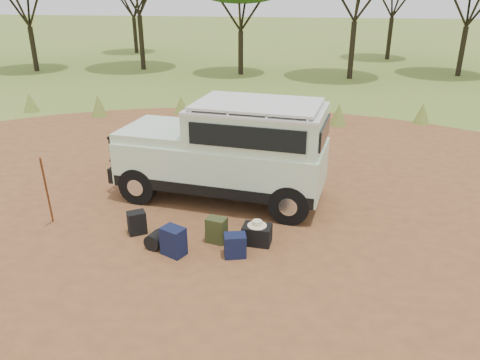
# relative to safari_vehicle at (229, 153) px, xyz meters

# --- Properties ---
(ground) EXTENTS (140.00, 140.00, 0.00)m
(ground) POSITION_rel_safari_vehicle_xyz_m (-0.20, -1.67, -1.13)
(ground) COLOR olive
(ground) RESTS_ON ground
(dirt_clearing) EXTENTS (23.00, 23.00, 0.01)m
(dirt_clearing) POSITION_rel_safari_vehicle_xyz_m (-0.20, -1.67, -1.12)
(dirt_clearing) COLOR brown
(dirt_clearing) RESTS_ON ground
(grass_fringe) EXTENTS (36.60, 1.60, 0.90)m
(grass_fringe) POSITION_rel_safari_vehicle_xyz_m (-0.08, 7.00, -0.73)
(grass_fringe) COLOR olive
(grass_fringe) RESTS_ON ground
(safari_vehicle) EXTENTS (5.02, 2.54, 2.34)m
(safari_vehicle) POSITION_rel_safari_vehicle_xyz_m (0.00, 0.00, 0.00)
(safari_vehicle) COLOR silver
(safari_vehicle) RESTS_ON ground
(walking_staff) EXTENTS (0.31, 0.52, 1.62)m
(walking_staff) POSITION_rel_safari_vehicle_xyz_m (-3.38, -1.95, -0.32)
(walking_staff) COLOR brown
(walking_staff) RESTS_ON ground
(backpack_black) EXTENTS (0.43, 0.40, 0.48)m
(backpack_black) POSITION_rel_safari_vehicle_xyz_m (-1.54, -1.95, -0.89)
(backpack_black) COLOR black
(backpack_black) RESTS_ON ground
(backpack_navy) EXTENTS (0.51, 0.46, 0.56)m
(backpack_navy) POSITION_rel_safari_vehicle_xyz_m (-0.58, -2.62, -0.85)
(backpack_navy) COLOR #121A3A
(backpack_navy) RESTS_ON ground
(backpack_olive) EXTENTS (0.42, 0.35, 0.52)m
(backpack_olive) POSITION_rel_safari_vehicle_xyz_m (0.11, -2.05, -0.87)
(backpack_olive) COLOR #3C411E
(backpack_olive) RESTS_ON ground
(duffel_navy) EXTENTS (0.46, 0.39, 0.45)m
(duffel_navy) POSITION_rel_safari_vehicle_xyz_m (0.55, -2.51, -0.91)
(duffel_navy) COLOR #121A3A
(duffel_navy) RESTS_ON ground
(hard_case) EXTENTS (0.57, 0.43, 0.39)m
(hard_case) POSITION_rel_safari_vehicle_xyz_m (0.90, -1.99, -0.94)
(hard_case) COLOR black
(hard_case) RESTS_ON ground
(stuff_sack) EXTENTS (0.41, 0.41, 0.33)m
(stuff_sack) POSITION_rel_safari_vehicle_xyz_m (-1.00, -2.44, -0.97)
(stuff_sack) COLOR black
(stuff_sack) RESTS_ON ground
(safari_hat) EXTENTS (0.37, 0.37, 0.11)m
(safari_hat) POSITION_rel_safari_vehicle_xyz_m (0.90, -1.99, -0.70)
(safari_hat) COLOR beige
(safari_hat) RESTS_ON hard_case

